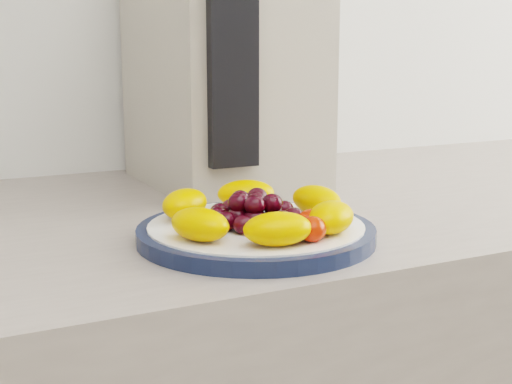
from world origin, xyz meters
name	(u,v)px	position (x,y,z in m)	size (l,w,h in m)	color
plate_rim	(256,234)	(0.11, 1.04, 0.91)	(0.24, 0.24, 0.01)	#121D39
plate_face	(256,233)	(0.11, 1.04, 0.91)	(0.22, 0.22, 0.02)	white
appliance_body	(221,58)	(0.20, 1.33, 1.08)	(0.20, 0.28, 0.35)	#A89D8E
appliance_panel	(232,56)	(0.15, 1.19, 1.08)	(0.06, 0.02, 0.26)	black
fruit_plate	(261,212)	(0.11, 1.03, 0.93)	(0.21, 0.21, 0.03)	#FF8F00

